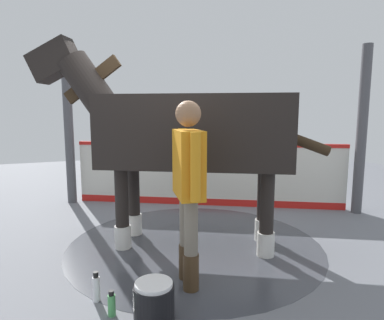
% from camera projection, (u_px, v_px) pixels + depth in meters
% --- Properties ---
extents(ground_plane, '(16.00, 16.00, 0.02)m').
position_uv_depth(ground_plane, '(181.00, 239.00, 4.39)').
color(ground_plane, slate).
extents(wet_patch, '(3.13, 3.13, 0.00)m').
position_uv_depth(wet_patch, '(195.00, 244.00, 4.20)').
color(wet_patch, '#42444C').
rests_on(wet_patch, ground).
extents(barrier_wall, '(2.36, 4.14, 1.11)m').
position_uv_depth(barrier_wall, '(207.00, 176.00, 5.90)').
color(barrier_wall, silver).
rests_on(barrier_wall, ground).
extents(roof_post_near, '(0.16, 0.16, 2.69)m').
position_uv_depth(roof_post_near, '(69.00, 129.00, 5.96)').
color(roof_post_near, '#4C4C51').
rests_on(roof_post_near, ground).
extents(roof_post_far, '(0.16, 0.16, 2.69)m').
position_uv_depth(roof_post_far, '(362.00, 131.00, 5.32)').
color(roof_post_far, '#4C4C51').
rests_on(roof_post_far, ground).
extents(horse, '(2.04, 3.27, 2.55)m').
position_uv_depth(horse, '(184.00, 133.00, 4.02)').
color(horse, black).
rests_on(horse, ground).
extents(handler, '(0.69, 0.30, 1.74)m').
position_uv_depth(handler, '(188.00, 180.00, 3.08)').
color(handler, '#47331E').
rests_on(handler, ground).
extents(wash_bucket, '(0.33, 0.33, 0.31)m').
position_uv_depth(wash_bucket, '(154.00, 301.00, 2.65)').
color(wash_bucket, black).
rests_on(wash_bucket, ground).
extents(bottle_shampoo, '(0.06, 0.06, 0.27)m').
position_uv_depth(bottle_shampoo, '(96.00, 288.00, 2.91)').
color(bottle_shampoo, white).
rests_on(bottle_shampoo, ground).
extents(bottle_spray, '(0.06, 0.06, 0.21)m').
position_uv_depth(bottle_spray, '(112.00, 304.00, 2.70)').
color(bottle_spray, '#4CA559').
rests_on(bottle_spray, ground).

